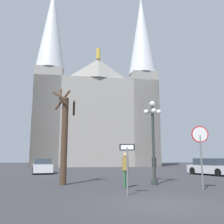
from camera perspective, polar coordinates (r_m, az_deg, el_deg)
ground_plane at (r=9.01m, az=11.58°, el=-20.07°), size 120.00×120.00×0.00m
cathedral at (r=44.16m, az=-3.70°, el=0.68°), size 21.44×13.14×31.91m
stop_sign at (r=13.14m, az=19.58°, el=-6.97°), size 0.82×0.13×3.08m
one_way_arrow_sign at (r=10.76m, az=3.51°, el=-11.24°), size 0.64×0.16×2.11m
street_lamp at (r=14.91m, az=9.37°, el=-4.54°), size 1.06×1.06×4.87m
bare_tree at (r=14.90m, az=-10.87°, el=-5.33°), size 1.42×1.48×5.70m
parked_car_near_silver at (r=23.98m, az=21.67°, el=-11.64°), size 3.40×4.41×1.43m
parked_car_far_white at (r=25.33m, az=-15.68°, el=-11.87°), size 2.75×4.37×1.41m
pedestrian_walking at (r=18.16m, az=9.61°, el=-11.67°), size 0.32×0.32×1.74m
pedestrian_standing at (r=13.24m, az=3.10°, el=-12.30°), size 0.32×0.32×1.78m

